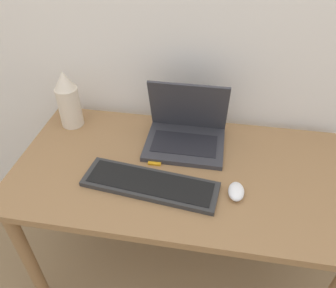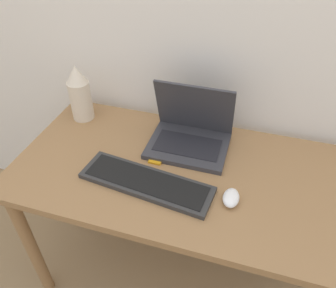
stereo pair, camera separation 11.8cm
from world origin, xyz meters
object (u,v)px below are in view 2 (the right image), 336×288
at_px(laptop, 189,132).
at_px(keyboard, 146,182).
at_px(mouse, 231,198).
at_px(vase, 80,93).
at_px(mp3_player, 157,158).

xyz_separation_m(laptop, keyboard, (-0.09, -0.27, -0.04)).
bearing_deg(laptop, mouse, -51.25).
height_order(laptop, vase, laptop).
relative_size(laptop, mp3_player, 5.08).
bearing_deg(vase, keyboard, -37.07).
xyz_separation_m(keyboard, mouse, (0.30, 0.01, 0.01)).
distance_m(laptop, vase, 0.51).
relative_size(mouse, vase, 0.34).
bearing_deg(keyboard, mouse, 1.54).
bearing_deg(mouse, vase, 156.81).
distance_m(laptop, mouse, 0.34).
height_order(vase, mp3_player, vase).
height_order(laptop, mp3_player, laptop).
distance_m(keyboard, mouse, 0.30).
xyz_separation_m(keyboard, vase, (-0.41, 0.31, 0.11)).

